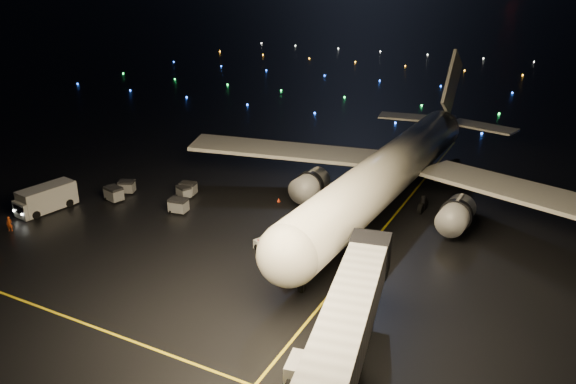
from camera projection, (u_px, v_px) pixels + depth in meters
name	position (u px, v px, depth m)	size (l,w,h in m)	color
ground	(529.00, 20.00, 299.33)	(2000.00, 2000.00, 0.00)	black
lane_centre	(374.00, 240.00, 59.36)	(0.25, 80.00, 0.02)	gold
lane_cross	(76.00, 320.00, 45.98)	(60.00, 0.25, 0.02)	gold
airliner	(400.00, 140.00, 66.43)	(55.49, 52.71, 15.72)	white
pushback_tug	(320.00, 369.00, 38.78)	(4.58, 2.40, 2.18)	silver
belt_loader	(272.00, 240.00, 56.17)	(6.29, 1.72, 3.05)	silver
service_truck	(47.00, 198.00, 66.32)	(2.59, 8.20, 3.02)	silver
crew_a	(9.00, 224.00, 61.19)	(0.61, 0.40, 1.68)	#E74C14
crew_c	(174.00, 202.00, 66.84)	(0.97, 0.40, 1.65)	#E74C14
safety_cone_0	(297.00, 222.00, 62.97)	(0.46, 0.46, 0.52)	#F33B13
safety_cone_1	(348.00, 195.00, 70.59)	(0.42, 0.42, 0.47)	#F33B13
safety_cone_2	(279.00, 200.00, 69.06)	(0.43, 0.43, 0.49)	#F33B13
safety_cone_3	(224.00, 149.00, 87.93)	(0.44, 0.44, 0.51)	#F33B13
taxiway_lights	(449.00, 82.00, 139.39)	(164.00, 92.00, 0.36)	black
baggage_cart_0	(188.00, 189.00, 70.97)	(1.93, 1.35, 1.64)	gray
baggage_cart_1	(178.00, 206.00, 65.74)	(2.08, 1.45, 1.77)	gray
baggage_cart_2	(184.00, 192.00, 70.02)	(1.82, 1.27, 1.54)	gray
baggage_cart_3	(127.00, 187.00, 71.51)	(1.93, 1.35, 1.64)	gray
baggage_cart_4	(114.00, 194.00, 69.04)	(2.16, 1.51, 1.84)	gray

